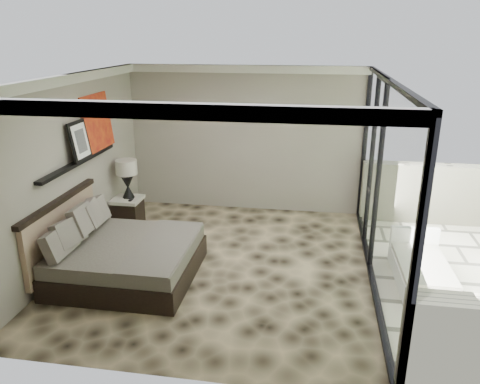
% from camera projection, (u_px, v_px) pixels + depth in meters
% --- Properties ---
extents(floor, '(5.00, 5.00, 0.00)m').
position_uv_depth(floor, '(220.00, 265.00, 7.14)').
color(floor, black).
rests_on(floor, ground).
extents(ceiling, '(4.50, 5.00, 0.02)m').
position_uv_depth(ceiling, '(217.00, 78.00, 6.24)').
color(ceiling, silver).
rests_on(ceiling, back_wall).
extents(back_wall, '(4.50, 0.02, 2.80)m').
position_uv_depth(back_wall, '(245.00, 140.00, 9.01)').
color(back_wall, gray).
rests_on(back_wall, floor).
extents(left_wall, '(0.02, 5.00, 2.80)m').
position_uv_depth(left_wall, '(73.00, 170.00, 7.03)').
color(left_wall, gray).
rests_on(left_wall, floor).
extents(glass_wall, '(0.08, 5.00, 2.80)m').
position_uv_depth(glass_wall, '(381.00, 185.00, 6.34)').
color(glass_wall, white).
rests_on(glass_wall, floor).
extents(terrace_slab, '(3.00, 5.00, 0.12)m').
position_uv_depth(terrace_slab, '(480.00, 289.00, 6.58)').
color(terrace_slab, '#B9B69E').
rests_on(terrace_slab, ground).
extents(picture_ledge, '(0.12, 2.20, 0.05)m').
position_uv_depth(picture_ledge, '(79.00, 162.00, 7.08)').
color(picture_ledge, black).
rests_on(picture_ledge, left_wall).
extents(bed, '(1.96, 1.90, 1.08)m').
position_uv_depth(bed, '(121.00, 256.00, 6.72)').
color(bed, black).
rests_on(bed, floor).
extents(nightstand, '(0.57, 0.57, 0.51)m').
position_uv_depth(nightstand, '(128.00, 212.00, 8.55)').
color(nightstand, black).
rests_on(nightstand, floor).
extents(table_lamp, '(0.38, 0.38, 0.70)m').
position_uv_depth(table_lamp, '(127.00, 174.00, 8.36)').
color(table_lamp, black).
rests_on(table_lamp, nightstand).
extents(abstract_canvas, '(0.13, 0.90, 0.90)m').
position_uv_depth(abstract_canvas, '(97.00, 122.00, 7.64)').
color(abstract_canvas, '#C35C10').
rests_on(abstract_canvas, picture_ledge).
extents(framed_print, '(0.11, 0.50, 0.60)m').
position_uv_depth(framed_print, '(80.00, 141.00, 6.99)').
color(framed_print, black).
rests_on(framed_print, picture_ledge).
extents(lounger, '(0.73, 1.44, 0.56)m').
position_uv_depth(lounger, '(421.00, 270.00, 6.63)').
color(lounger, white).
rests_on(lounger, terrace_slab).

